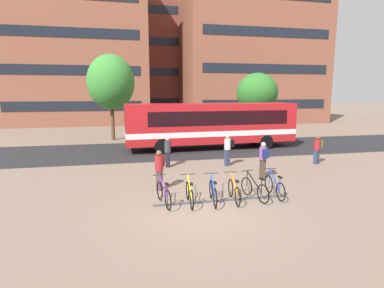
% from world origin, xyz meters
% --- Properties ---
extents(ground, '(200.00, 200.00, 0.00)m').
position_xyz_m(ground, '(0.00, 0.00, 0.00)').
color(ground, '#7A6656').
extents(bus_lane_asphalt, '(80.00, 7.20, 0.01)m').
position_xyz_m(bus_lane_asphalt, '(0.00, 11.22, 0.00)').
color(bus_lane_asphalt, '#232326').
rests_on(bus_lane_asphalt, ground).
extents(city_bus, '(12.12, 3.06, 3.20)m').
position_xyz_m(city_bus, '(3.37, 11.22, 1.78)').
color(city_bus, red).
rests_on(city_bus, ground).
extents(bike_rack, '(5.11, 0.13, 0.70)m').
position_xyz_m(bike_rack, '(0.99, 0.68, 0.09)').
color(bike_rack, '#47474C').
rests_on(bike_rack, ground).
extents(parked_bicycle_purple_0, '(0.52, 1.70, 0.99)m').
position_xyz_m(parked_bicycle_purple_0, '(-1.18, 0.77, 0.38)').
color(parked_bicycle_purple_0, black).
rests_on(parked_bicycle_purple_0, ground).
extents(parked_bicycle_yellow_1, '(0.52, 1.72, 0.99)m').
position_xyz_m(parked_bicycle_yellow_1, '(-0.27, 0.62, 0.38)').
color(parked_bicycle_yellow_1, black).
rests_on(parked_bicycle_yellow_1, ground).
extents(parked_bicycle_blue_2, '(0.52, 1.72, 0.99)m').
position_xyz_m(parked_bicycle_blue_2, '(0.59, 0.59, 0.38)').
color(parked_bicycle_blue_2, black).
rests_on(parked_bicycle_blue_2, ground).
extents(parked_bicycle_orange_3, '(0.52, 1.72, 0.99)m').
position_xyz_m(parked_bicycle_orange_3, '(1.39, 0.59, 0.38)').
color(parked_bicycle_orange_3, black).
rests_on(parked_bicycle_orange_3, ground).
extents(parked_bicycle_black_4, '(0.58, 1.69, 0.99)m').
position_xyz_m(parked_bicycle_black_4, '(2.22, 0.67, 0.38)').
color(parked_bicycle_black_4, black).
rests_on(parked_bicycle_black_4, ground).
extents(parked_bicycle_blue_5, '(0.52, 1.72, 0.99)m').
position_xyz_m(parked_bicycle_blue_5, '(3.08, 0.77, 0.38)').
color(parked_bicycle_blue_5, black).
rests_on(parked_bicycle_blue_5, ground).
extents(commuter_navy_pack_0, '(0.41, 0.57, 1.63)m').
position_xyz_m(commuter_navy_pack_0, '(-0.31, 6.34, 0.94)').
color(commuter_navy_pack_0, black).
rests_on(commuter_navy_pack_0, ground).
extents(commuter_navy_pack_1, '(0.34, 0.52, 1.70)m').
position_xyz_m(commuter_navy_pack_1, '(3.75, 3.26, 0.98)').
color(commuter_navy_pack_1, '#47382D').
rests_on(commuter_navy_pack_1, ground).
extents(commuter_red_pack_2, '(0.50, 0.60, 1.66)m').
position_xyz_m(commuter_red_pack_2, '(-1.14, 2.49, 0.95)').
color(commuter_red_pack_2, '#47382D').
rests_on(commuter_red_pack_2, ground).
extents(commuter_olive_pack_3, '(0.60, 0.48, 1.61)m').
position_xyz_m(commuter_olive_pack_3, '(7.96, 5.33, 0.92)').
color(commuter_olive_pack_3, '#2D3851').
rests_on(commuter_olive_pack_3, ground).
extents(commuter_black_pack_4, '(0.59, 0.44, 1.71)m').
position_xyz_m(commuter_black_pack_4, '(2.94, 5.95, 0.99)').
color(commuter_black_pack_4, '#2D3851').
rests_on(commuter_black_pack_4, ground).
extents(street_tree_0, '(3.84, 3.84, 7.06)m').
position_xyz_m(street_tree_0, '(-3.62, 16.74, 4.80)').
color(street_tree_0, brown).
rests_on(street_tree_0, ground).
extents(street_tree_1, '(3.75, 3.75, 5.75)m').
position_xyz_m(street_tree_1, '(9.35, 16.93, 3.94)').
color(street_tree_1, brown).
rests_on(street_tree_1, ground).
extents(building_left_wing, '(17.37, 12.78, 20.29)m').
position_xyz_m(building_left_wing, '(-8.38, 33.98, 10.15)').
color(building_left_wing, brown).
rests_on(building_left_wing, ground).
extents(building_right_wing, '(18.35, 12.61, 17.13)m').
position_xyz_m(building_right_wing, '(14.40, 31.99, 8.56)').
color(building_right_wing, brown).
rests_on(building_right_wing, ground).
extents(building_centre_block, '(18.01, 12.99, 17.39)m').
position_xyz_m(building_centre_block, '(1.06, 42.57, 8.69)').
color(building_centre_block, brown).
rests_on(building_centre_block, ground).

